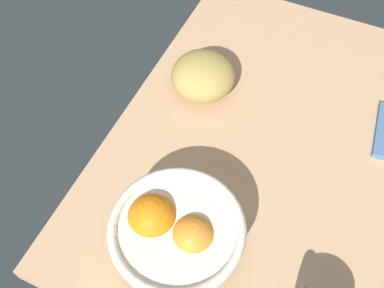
% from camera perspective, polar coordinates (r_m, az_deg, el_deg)
% --- Properties ---
extents(ground_plane, '(0.83, 0.62, 0.03)m').
position_cam_1_polar(ground_plane, '(0.89, 10.81, -0.72)').
color(ground_plane, tan).
extents(fruit_bowl, '(0.21, 0.21, 0.11)m').
position_cam_1_polar(fruit_bowl, '(0.72, -2.11, -11.25)').
color(fruit_bowl, silver).
rests_on(fruit_bowl, ground).
extents(bread_loaf, '(0.14, 0.14, 0.08)m').
position_cam_1_polar(bread_loaf, '(0.92, 1.45, 8.67)').
color(bread_loaf, tan).
rests_on(bread_loaf, ground).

